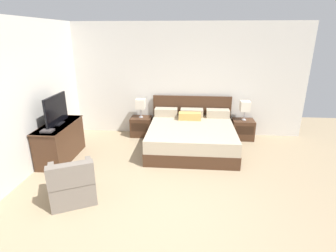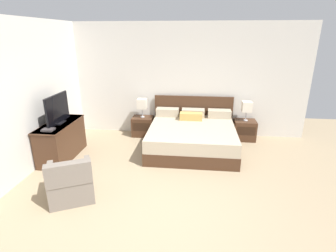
# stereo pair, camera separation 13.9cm
# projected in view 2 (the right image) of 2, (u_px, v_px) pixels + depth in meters

# --- Properties ---
(ground_plane) EXTENTS (10.58, 10.58, 0.00)m
(ground_plane) POSITION_uv_depth(u_px,v_px,m) (159.00, 216.00, 3.94)
(ground_plane) COLOR #998466
(wall_back) EXTENTS (6.57, 0.06, 2.88)m
(wall_back) POSITION_uv_depth(u_px,v_px,m) (178.00, 80.00, 6.79)
(wall_back) COLOR beige
(wall_back) RESTS_ON ground
(wall_left) EXTENTS (0.06, 5.33, 2.88)m
(wall_left) POSITION_uv_depth(u_px,v_px,m) (32.00, 96.00, 5.11)
(wall_left) COLOR beige
(wall_left) RESTS_ON ground
(bed) EXTENTS (2.05, 2.01, 1.06)m
(bed) POSITION_uv_depth(u_px,v_px,m) (192.00, 136.00, 6.17)
(bed) COLOR #422819
(bed) RESTS_ON ground
(nightstand_left) EXTENTS (0.54, 0.44, 0.51)m
(nightstand_left) POSITION_uv_depth(u_px,v_px,m) (143.00, 126.00, 6.99)
(nightstand_left) COLOR #422819
(nightstand_left) RESTS_ON ground
(nightstand_right) EXTENTS (0.54, 0.44, 0.51)m
(nightstand_right) POSITION_uv_depth(u_px,v_px,m) (244.00, 130.00, 6.71)
(nightstand_right) COLOR #422819
(nightstand_right) RESTS_ON ground
(table_lamp_left) EXTENTS (0.24, 0.24, 0.49)m
(table_lamp_left) POSITION_uv_depth(u_px,v_px,m) (142.00, 104.00, 6.78)
(table_lamp_left) COLOR #B7B7BC
(table_lamp_left) RESTS_ON nightstand_left
(table_lamp_right) EXTENTS (0.24, 0.24, 0.49)m
(table_lamp_right) POSITION_uv_depth(u_px,v_px,m) (247.00, 107.00, 6.51)
(table_lamp_right) COLOR #B7B7BC
(table_lamp_right) RESTS_ON nightstand_right
(dresser) EXTENTS (0.54, 1.34, 0.79)m
(dresser) POSITION_uv_depth(u_px,v_px,m) (61.00, 140.00, 5.69)
(dresser) COLOR #422819
(dresser) RESTS_ON ground
(tv) EXTENTS (0.18, 0.87, 0.62)m
(tv) POSITION_uv_depth(u_px,v_px,m) (58.00, 109.00, 5.47)
(tv) COLOR black
(tv) RESTS_ON dresser
(book_red_cover) EXTENTS (0.22, 0.18, 0.04)m
(book_red_cover) POSITION_uv_depth(u_px,v_px,m) (48.00, 130.00, 5.14)
(book_red_cover) COLOR #383333
(book_red_cover) RESTS_ON dresser
(armchair_by_window) EXTENTS (0.92, 0.92, 0.76)m
(armchair_by_window) POSITION_uv_depth(u_px,v_px,m) (71.00, 183.00, 4.27)
(armchair_by_window) COLOR #70665B
(armchair_by_window) RESTS_ON ground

